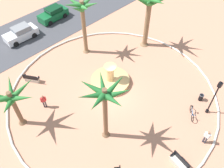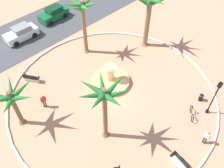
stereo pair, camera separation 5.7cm
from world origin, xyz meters
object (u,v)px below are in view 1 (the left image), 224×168
Objects in this scene: trash_bin at (201,97)px; lamppost at (215,95)px; parked_car_second at (53,14)px; fountain at (110,80)px; bench_north at (179,163)px; person_cyclist_photo at (44,101)px; palm_tree_far_side at (104,98)px; person_cyclist_helmet at (207,137)px; bench_west at (32,79)px; parked_car_leftmost at (21,33)px; bicycle_red_frame at (192,113)px; palm_tree_near_fountain at (82,13)px; palm_tree_mid_plaza at (11,99)px; palm_tree_by_curb at (149,8)px.

lamppost is at bearing -124.33° from trash_bin.
lamppost reaches higher than parked_car_second.
fountain is at bearing 120.52° from trash_bin.
bench_north is 12.85m from person_cyclist_photo.
person_cyclist_helmet is (5.36, -6.33, -4.07)m from palm_tree_far_side.
bench_west is 7.74m from parked_car_leftmost.
fountain is 2.47× the size of bench_west.
person_cyclist_photo is at bearing 130.99° from bicycle_red_frame.
parked_car_leftmost is 0.98× the size of parked_car_second.
palm_tree_near_fountain is 1.07× the size of palm_tree_far_side.
person_cyclist_photo is at bearing 0.58° from palm_tree_mid_plaza.
bench_west is (-1.06, 9.87, -4.66)m from palm_tree_far_side.
palm_tree_near_fountain is 4.01× the size of person_cyclist_helmet.
palm_tree_by_curb reaches higher than palm_tree_mid_plaza.
parked_car_leftmost is at bearing 98.22° from person_cyclist_helmet.
fountain is 8.06m from bench_west.
palm_tree_far_side is 3.88× the size of person_cyclist_photo.
fountain is at bearing 112.70° from lamppost.
bicycle_red_frame is at bearing -76.79° from parked_car_leftmost.
trash_bin is 0.54× the size of bicycle_red_frame.
trash_bin is at bearing -21.81° from palm_tree_far_side.
palm_tree_mid_plaza is at bearing -132.39° from bench_west.
bicycle_red_frame is at bearing 21.82° from bench_north.
bench_north is at bearing -161.73° from trash_bin.
palm_tree_far_side reaches higher than person_cyclist_helmet.
palm_tree_far_side is at bearing 149.61° from bicycle_red_frame.
palm_tree_mid_plaza reaches higher than parked_car_leftmost.
palm_tree_by_curb is 4.18× the size of person_cyclist_photo.
palm_tree_near_fountain is at bearing 87.69° from person_cyclist_helmet.
fountain is 8.51m from bicycle_red_frame.
palm_tree_far_side is (4.46, -6.16, 1.67)m from palm_tree_mid_plaza.
palm_tree_far_side is at bearing -96.69° from parked_car_leftmost.
bench_north is at bearing -103.31° from fountain.
trash_bin is 2.26m from bicycle_red_frame.
fountain reaches higher than bench_north.
parked_car_leftmost is at bearing 90.49° from bench_north.
trash_bin is at bearing 35.12° from person_cyclist_helmet.
palm_tree_near_fountain is 16.68m from bench_north.
bicycle_red_frame is at bearing -169.78° from trash_bin.
person_cyclist_helmet is at bearing -153.81° from lamppost.
parked_car_leftmost is at bearing 130.86° from palm_tree_by_curb.
bench_north is 1.03× the size of person_cyclist_photo.
person_cyclist_helmet is (6.42, -16.20, 0.59)m from bench_west.
palm_tree_by_curb is 9.23× the size of trash_bin.
bench_west is at bearing 111.61° from person_cyclist_helmet.
palm_tree_by_curb is at bearing -34.18° from palm_tree_near_fountain.
palm_tree_near_fountain is 9.62m from person_cyclist_photo.
person_cyclist_photo reaches higher than trash_bin.
palm_tree_far_side is 1.53× the size of parked_car_second.
palm_tree_near_fountain is at bearing -99.23° from parked_car_second.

